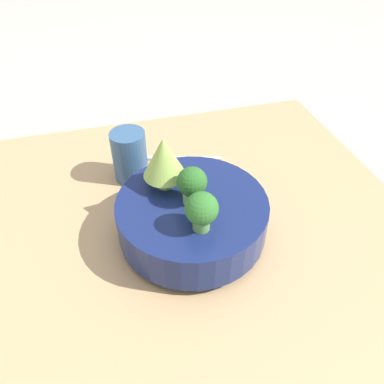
# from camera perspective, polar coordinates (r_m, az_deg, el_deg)

# --- Properties ---
(ground_plane) EXTENTS (6.00, 6.00, 0.00)m
(ground_plane) POSITION_cam_1_polar(r_m,az_deg,el_deg) (0.65, -2.25, -10.32)
(ground_plane) COLOR #ADA89E
(table) EXTENTS (0.87, 0.84, 0.03)m
(table) POSITION_cam_1_polar(r_m,az_deg,el_deg) (0.64, -2.28, -9.44)
(table) COLOR tan
(table) RESTS_ON ground_plane
(bowl) EXTENTS (0.24, 0.24, 0.08)m
(bowl) POSITION_cam_1_polar(r_m,az_deg,el_deg) (0.61, -0.00, -3.80)
(bowl) COLOR navy
(bowl) RESTS_ON table
(broccoli_floret_center) EXTENTS (0.05, 0.05, 0.06)m
(broccoli_floret_center) POSITION_cam_1_polar(r_m,az_deg,el_deg) (0.56, -0.00, 1.21)
(broccoli_floret_center) COLOR #7AB256
(broccoli_floret_center) RESTS_ON bowl
(broccoli_floret_back) EXTENTS (0.05, 0.05, 0.06)m
(broccoli_floret_back) POSITION_cam_1_polar(r_m,az_deg,el_deg) (0.52, 1.47, -2.77)
(broccoli_floret_back) COLOR #609347
(broccoli_floret_back) RESTS_ON bowl
(romanesco_piece_near) EXTENTS (0.07, 0.07, 0.09)m
(romanesco_piece_near) POSITION_cam_1_polar(r_m,az_deg,el_deg) (0.59, -4.75, 5.05)
(romanesco_piece_near) COLOR #7AB256
(romanesco_piece_near) RESTS_ON bowl
(cup) EXTENTS (0.07, 0.07, 0.10)m
(cup) POSITION_cam_1_polar(r_m,az_deg,el_deg) (0.74, -9.46, 5.46)
(cup) COLOR #33567F
(cup) RESTS_ON table
(fork) EXTENTS (0.17, 0.06, 0.01)m
(fork) POSITION_cam_1_polar(r_m,az_deg,el_deg) (0.80, -1.70, 5.11)
(fork) COLOR #B2B2B7
(fork) RESTS_ON table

